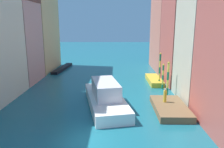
{
  "coord_description": "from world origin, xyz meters",
  "views": [
    {
      "loc": [
        2.36,
        -16.32,
        9.37
      ],
      "look_at": [
        1.84,
        18.42,
        1.5
      ],
      "focal_mm": 35.58,
      "sensor_mm": 36.0,
      "label": 1
    }
  ],
  "objects_px": {
    "mooring_pole_0": "(168,79)",
    "gondola_black": "(63,68)",
    "waterfront_dock": "(170,108)",
    "mooring_pole_2": "(160,69)",
    "mooring_pole_1": "(163,76)",
    "vaporetto_white": "(105,97)",
    "person_on_dock": "(165,96)",
    "motorboat_0": "(154,80)"
  },
  "relations": [
    {
      "from": "mooring_pole_1",
      "to": "gondola_black",
      "type": "relative_size",
      "value": 0.36
    },
    {
      "from": "waterfront_dock",
      "to": "person_on_dock",
      "type": "relative_size",
      "value": 4.19
    },
    {
      "from": "mooring_pole_0",
      "to": "gondola_black",
      "type": "relative_size",
      "value": 0.44
    },
    {
      "from": "mooring_pole_2",
      "to": "waterfront_dock",
      "type": "bearing_deg",
      "value": -94.29
    },
    {
      "from": "mooring_pole_1",
      "to": "person_on_dock",
      "type": "bearing_deg",
      "value": -99.86
    },
    {
      "from": "vaporetto_white",
      "to": "motorboat_0",
      "type": "xyz_separation_m",
      "value": [
        7.51,
        10.74,
        -0.72
      ]
    },
    {
      "from": "waterfront_dock",
      "to": "gondola_black",
      "type": "height_order",
      "value": "waterfront_dock"
    },
    {
      "from": "mooring_pole_2",
      "to": "motorboat_0",
      "type": "relative_size",
      "value": 0.76
    },
    {
      "from": "mooring_pole_1",
      "to": "waterfront_dock",
      "type": "bearing_deg",
      "value": -96.09
    },
    {
      "from": "mooring_pole_1",
      "to": "vaporetto_white",
      "type": "xyz_separation_m",
      "value": [
        -8.05,
        -6.92,
        -0.83
      ]
    },
    {
      "from": "person_on_dock",
      "to": "gondola_black",
      "type": "xyz_separation_m",
      "value": [
        -16.7,
        21.58,
        -1.2
      ]
    },
    {
      "from": "mooring_pole_2",
      "to": "motorboat_0",
      "type": "distance_m",
      "value": 3.04
    },
    {
      "from": "waterfront_dock",
      "to": "mooring_pole_2",
      "type": "xyz_separation_m",
      "value": [
        0.77,
        10.21,
        2.27
      ]
    },
    {
      "from": "waterfront_dock",
      "to": "mooring_pole_1",
      "type": "xyz_separation_m",
      "value": [
        0.9,
        8.4,
        1.57
      ]
    },
    {
      "from": "mooring_pole_0",
      "to": "mooring_pole_1",
      "type": "height_order",
      "value": "mooring_pole_0"
    },
    {
      "from": "person_on_dock",
      "to": "vaporetto_white",
      "type": "relative_size",
      "value": 0.13
    },
    {
      "from": "person_on_dock",
      "to": "mooring_pole_0",
      "type": "xyz_separation_m",
      "value": [
        1.29,
        4.46,
        0.88
      ]
    },
    {
      "from": "mooring_pole_0",
      "to": "motorboat_0",
      "type": "xyz_separation_m",
      "value": [
        -0.53,
        6.86,
        -1.96
      ]
    },
    {
      "from": "waterfront_dock",
      "to": "mooring_pole_2",
      "type": "bearing_deg",
      "value": 85.71
    },
    {
      "from": "person_on_dock",
      "to": "mooring_pole_1",
      "type": "bearing_deg",
      "value": 80.14
    },
    {
      "from": "gondola_black",
      "to": "mooring_pole_1",
      "type": "bearing_deg",
      "value": -38.04
    },
    {
      "from": "mooring_pole_1",
      "to": "vaporetto_white",
      "type": "height_order",
      "value": "mooring_pole_1"
    },
    {
      "from": "mooring_pole_2",
      "to": "gondola_black",
      "type": "bearing_deg",
      "value": 145.51
    },
    {
      "from": "mooring_pole_2",
      "to": "person_on_dock",
      "type": "bearing_deg",
      "value": -97.18
    },
    {
      "from": "mooring_pole_1",
      "to": "motorboat_0",
      "type": "height_order",
      "value": "mooring_pole_1"
    },
    {
      "from": "mooring_pole_0",
      "to": "gondola_black",
      "type": "distance_m",
      "value": 24.92
    },
    {
      "from": "person_on_dock",
      "to": "vaporetto_white",
      "type": "distance_m",
      "value": 6.79
    },
    {
      "from": "waterfront_dock",
      "to": "mooring_pole_2",
      "type": "relative_size",
      "value": 1.31
    },
    {
      "from": "waterfront_dock",
      "to": "gondola_black",
      "type": "xyz_separation_m",
      "value": [
        -17.1,
        22.49,
        -0.09
      ]
    },
    {
      "from": "waterfront_dock",
      "to": "vaporetto_white",
      "type": "xyz_separation_m",
      "value": [
        -7.16,
        1.49,
        0.75
      ]
    },
    {
      "from": "person_on_dock",
      "to": "mooring_pole_1",
      "type": "distance_m",
      "value": 7.62
    },
    {
      "from": "gondola_black",
      "to": "mooring_pole_2",
      "type": "bearing_deg",
      "value": -34.49
    },
    {
      "from": "person_on_dock",
      "to": "motorboat_0",
      "type": "height_order",
      "value": "person_on_dock"
    },
    {
      "from": "person_on_dock",
      "to": "vaporetto_white",
      "type": "xyz_separation_m",
      "value": [
        -6.75,
        0.58,
        -0.35
      ]
    },
    {
      "from": "person_on_dock",
      "to": "mooring_pole_2",
      "type": "relative_size",
      "value": 0.31
    },
    {
      "from": "waterfront_dock",
      "to": "mooring_pole_0",
      "type": "distance_m",
      "value": 5.79
    },
    {
      "from": "mooring_pole_0",
      "to": "gondola_black",
      "type": "bearing_deg",
      "value": 136.42
    },
    {
      "from": "person_on_dock",
      "to": "vaporetto_white",
      "type": "bearing_deg",
      "value": 175.09
    },
    {
      "from": "waterfront_dock",
      "to": "gondola_black",
      "type": "relative_size",
      "value": 0.64
    },
    {
      "from": "motorboat_0",
      "to": "mooring_pole_2",
      "type": "bearing_deg",
      "value": -78.39
    },
    {
      "from": "mooring_pole_1",
      "to": "gondola_black",
      "type": "xyz_separation_m",
      "value": [
        -18.0,
        14.08,
        -1.67
      ]
    },
    {
      "from": "waterfront_dock",
      "to": "motorboat_0",
      "type": "xyz_separation_m",
      "value": [
        0.35,
        12.23,
        0.03
      ]
    }
  ]
}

